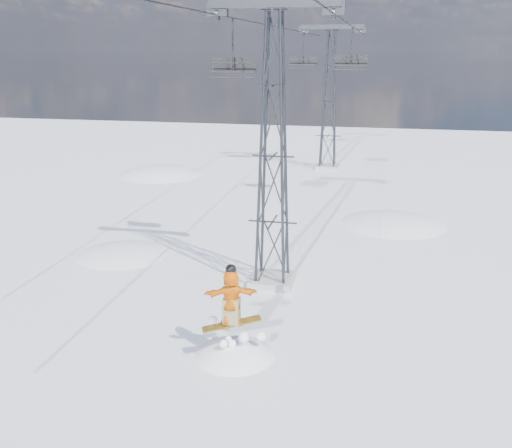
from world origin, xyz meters
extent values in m
plane|color=white|center=(0.00, 0.00, 0.00)|extent=(120.00, 120.00, 0.00)
sphere|color=white|center=(-7.00, 10.00, -7.65)|extent=(16.00, 16.00, 16.00)
sphere|color=white|center=(6.00, 18.00, -9.50)|extent=(20.00, 20.00, 20.00)
sphere|color=white|center=(-12.00, 28.00, -10.40)|extent=(22.00, 22.00, 22.00)
cube|color=#999999|center=(0.80, 8.00, 0.15)|extent=(1.80, 1.80, 0.30)
cube|color=#2B2E33|center=(0.80, 8.00, 11.25)|extent=(5.00, 0.35, 0.35)
cube|color=#2B2E33|center=(-1.40, 8.00, 11.05)|extent=(0.80, 0.25, 0.50)
cube|color=#2B2E33|center=(3.00, 8.00, 11.05)|extent=(0.80, 0.25, 0.50)
cube|color=#999999|center=(0.80, 33.00, 0.15)|extent=(1.80, 1.80, 0.30)
cube|color=#2B2E33|center=(0.80, 33.00, 11.25)|extent=(5.00, 0.35, 0.35)
cube|color=#2B2E33|center=(-1.40, 33.00, 11.05)|extent=(0.80, 0.25, 0.50)
cube|color=#2B2E33|center=(3.00, 33.00, 11.05)|extent=(0.80, 0.25, 0.50)
cylinder|color=black|center=(-1.40, 19.50, 10.85)|extent=(0.06, 51.00, 0.06)
cylinder|color=black|center=(3.00, 19.50, 10.85)|extent=(0.06, 51.00, 0.06)
sphere|color=white|center=(0.70, 1.85, -1.75)|extent=(4.40, 4.40, 4.40)
cube|color=#9F7315|center=(0.70, 1.55, 1.29)|extent=(1.86, 1.11, 0.29)
imported|color=orange|center=(0.70, 1.55, 2.22)|extent=(1.78, 1.04, 1.83)
cube|color=olive|center=(0.70, 1.55, 1.73)|extent=(0.61, 0.53, 0.84)
sphere|color=black|center=(0.70, 1.55, 3.11)|extent=(0.34, 0.34, 0.34)
cylinder|color=black|center=(-1.40, 10.30, 9.77)|extent=(0.08, 0.08, 2.16)
cube|color=black|center=(-1.40, 10.30, 8.69)|extent=(1.96, 0.44, 0.08)
cube|color=black|center=(-1.40, 10.52, 8.99)|extent=(1.96, 0.06, 0.54)
cylinder|color=black|center=(-1.40, 10.05, 8.45)|extent=(1.96, 0.06, 0.06)
cylinder|color=black|center=(-1.40, 10.00, 9.03)|extent=(1.96, 0.05, 0.05)
cylinder|color=black|center=(3.00, 21.17, 9.77)|extent=(0.08, 0.08, 2.16)
cube|color=black|center=(3.00, 21.17, 8.69)|extent=(1.96, 0.44, 0.08)
cube|color=black|center=(3.00, 21.39, 8.99)|extent=(1.96, 0.06, 0.54)
cylinder|color=black|center=(3.00, 20.92, 8.45)|extent=(1.96, 0.06, 0.06)
cylinder|color=black|center=(3.00, 20.88, 9.03)|extent=(1.96, 0.05, 0.05)
cylinder|color=black|center=(-1.40, 32.65, 9.63)|extent=(0.09, 0.09, 2.44)
cube|color=black|center=(-1.40, 32.65, 8.41)|extent=(2.22, 0.50, 0.09)
cube|color=black|center=(-1.40, 32.90, 8.74)|extent=(2.22, 0.07, 0.61)
cylinder|color=black|center=(-1.40, 32.38, 8.13)|extent=(2.22, 0.07, 0.07)
cylinder|color=black|center=(-1.40, 32.32, 8.80)|extent=(2.22, 0.06, 0.06)
camera|label=1|loc=(4.89, -14.22, 9.62)|focal=40.00mm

